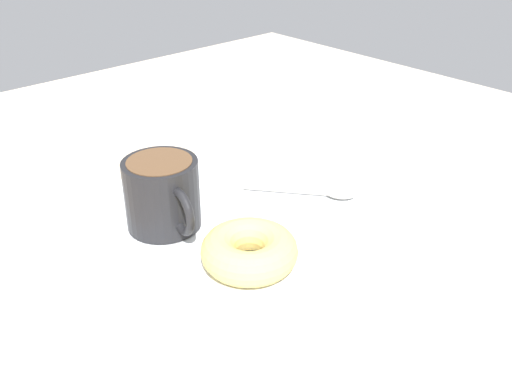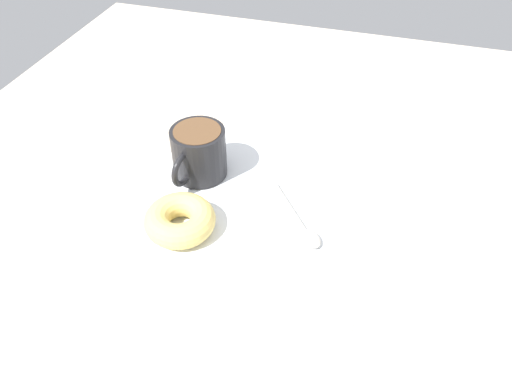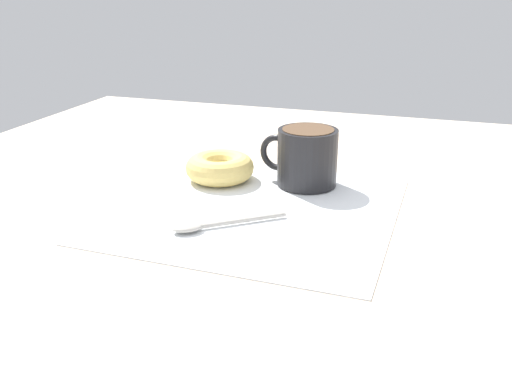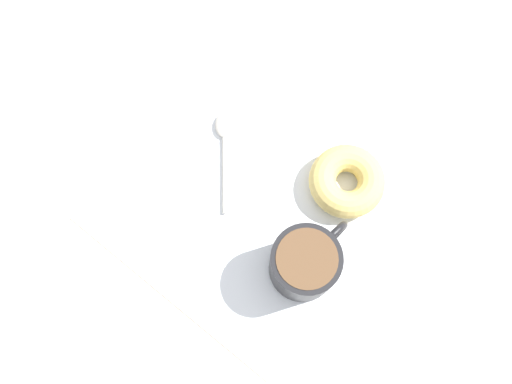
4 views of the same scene
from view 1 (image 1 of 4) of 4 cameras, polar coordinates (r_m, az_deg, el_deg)
ground_plane at (r=72.12cm, az=0.14°, el=-0.71°), size 120.00×120.00×2.00cm
napkin at (r=67.96cm, az=0.00°, el=-1.59°), size 35.10×35.10×0.30cm
coffee_cup at (r=63.17cm, az=-9.31°, el=-0.10°), size 11.34×8.28×7.93cm
donut at (r=57.09cm, az=-0.67°, el=-5.89°), size 9.78×9.78×3.51cm
spoon at (r=70.58cm, az=6.82°, el=-0.06°), size 11.88×9.76×0.90cm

